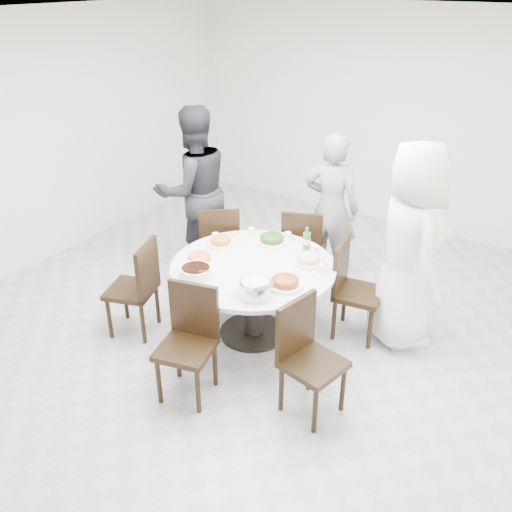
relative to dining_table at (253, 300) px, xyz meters
The scene contains 24 objects.
floor 0.46m from the dining_table, 81.28° to the left, with size 6.00×6.00×0.01m, color #A6A5AA.
ceiling 2.44m from the dining_table, 81.28° to the left, with size 6.00×6.00×0.01m, color white.
wall_back 3.42m from the dining_table, 89.30° to the left, with size 6.00×0.01×2.80m, color silver.
wall_left 3.14m from the dining_table, behind, with size 0.01×6.00×2.80m, color silver.
dining_table is the anchor object (origin of this frame).
chair_ne 0.99m from the dining_table, 33.09° to the left, with size 0.42×0.42×0.95m, color black.
chair_n 1.04m from the dining_table, 92.85° to the left, with size 0.42×0.42×0.95m, color black.
chair_nw 1.06m from the dining_table, 143.71° to the left, with size 0.42×0.42×0.95m, color black.
chair_sw 1.15m from the dining_table, 149.37° to the right, with size 0.42×0.42×0.95m, color black.
chair_s 1.00m from the dining_table, 88.77° to the right, with size 0.42×0.42×0.95m, color black.
chair_se 1.13m from the dining_table, 32.18° to the right, with size 0.42×0.42×0.95m, color black.
diner_right 1.49m from the dining_table, 31.78° to the left, with size 0.93×0.61×1.90m, color silver.
diner_middle 1.47m from the dining_table, 86.67° to the left, with size 0.61×0.40×1.67m, color black.
diner_left 1.64m from the dining_table, 149.11° to the left, with size 0.91×0.71×1.88m, color black.
dish_greens 0.64m from the dining_table, 101.53° to the left, with size 0.30×0.30×0.08m, color white.
dish_pale 0.65m from the dining_table, 37.65° to the left, with size 0.27×0.27×0.07m, color white.
dish_orange 0.65m from the dining_table, 161.06° to the left, with size 0.25×0.25×0.07m, color white.
dish_redbrown 0.62m from the dining_table, 20.49° to the right, with size 0.29×0.29×0.07m, color white.
dish_tofu 0.64m from the dining_table, 151.41° to the right, with size 0.27×0.27×0.07m, color white.
rice_bowl 0.67m from the dining_table, 54.04° to the right, with size 0.28×0.28×0.12m, color silver.
soup_bowl 0.68m from the dining_table, 124.80° to the right, with size 0.28×0.28×0.09m, color white.
beverage_bottle 0.76m from the dining_table, 62.02° to the left, with size 0.07×0.07×0.25m, color #286629.
tea_cups 0.76m from the dining_table, 90.75° to the left, with size 0.07×0.07×0.08m, color white.
chopsticks 0.73m from the dining_table, 86.87° to the left, with size 0.24×0.04×0.01m, color tan, non-canonical shape.
Camera 1 is at (2.34, -3.82, 3.10)m, focal length 38.00 mm.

